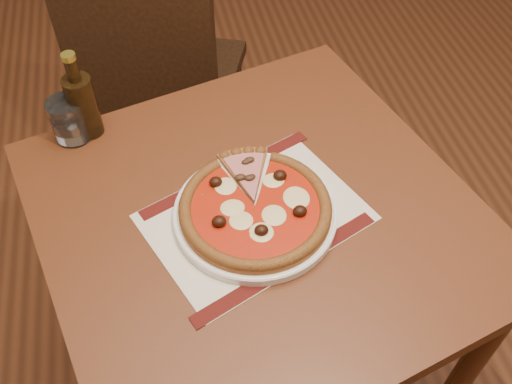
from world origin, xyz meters
The scene contains 8 objects.
table centered at (-0.96, -0.58, 0.65)m, with size 0.98×0.98×0.75m.
chair_far centered at (-1.11, 0.19, 0.52)m, with size 0.57×0.57×0.91m.
placemat centered at (-0.97, -0.59, 0.75)m, with size 0.39×0.28×0.00m, color beige.
plate centered at (-0.97, -0.59, 0.76)m, with size 0.31×0.31×0.02m, color white.
pizza centered at (-0.97, -0.59, 0.78)m, with size 0.28×0.28×0.04m.
ham_slice centered at (-0.97, -0.51, 0.78)m, with size 0.10×0.15×0.02m.
water_glass centered at (-1.30, -0.29, 0.80)m, with size 0.08×0.08×0.09m, color white.
bottle centered at (-1.27, -0.28, 0.83)m, with size 0.06×0.06×0.20m.
Camera 1 is at (-1.11, -1.24, 1.60)m, focal length 40.00 mm.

